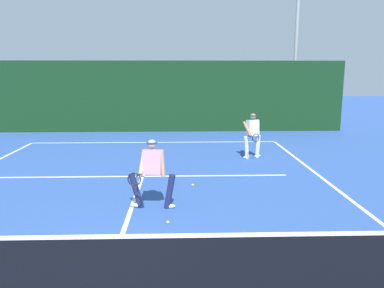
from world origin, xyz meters
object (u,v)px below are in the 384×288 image
at_px(player_far, 253,134).
at_px(light_pole, 296,44).
at_px(tennis_ball, 193,185).
at_px(player_near, 152,171).
at_px(tennis_ball_extra, 168,222).

bearing_deg(player_far, light_pole, -139.91).
bearing_deg(light_pole, tennis_ball, -118.15).
bearing_deg(player_near, tennis_ball, -114.70).
bearing_deg(light_pole, player_near, -118.55).
bearing_deg(tennis_ball, light_pole, 61.85).
bearing_deg(player_far, player_near, 32.42).
relative_size(player_near, tennis_ball, 24.13).
xyz_separation_m(player_far, tennis_ball, (-2.23, -3.31, -0.85)).
relative_size(player_near, light_pole, 0.22).
distance_m(player_far, tennis_ball, 4.08).
bearing_deg(tennis_ball, player_far, 55.98).
xyz_separation_m(player_near, player_far, (3.20, 4.91, 0.01)).
relative_size(tennis_ball, tennis_ball_extra, 1.00).
xyz_separation_m(player_near, tennis_ball, (0.97, 1.60, -0.84)).
relative_size(tennis_ball_extra, light_pole, 0.01).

